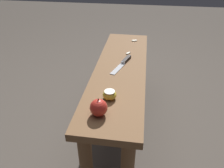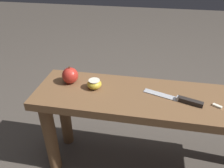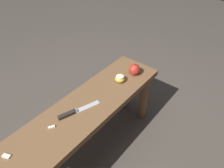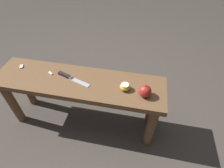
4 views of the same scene
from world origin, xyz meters
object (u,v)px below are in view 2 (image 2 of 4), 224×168
object	(u,v)px
wooden_bench	(163,114)
knife	(181,99)
apple_whole	(70,75)
apple_cut	(94,84)

from	to	relation	value
wooden_bench	knife	world-z (taller)	knife
apple_whole	knife	bearing A→B (deg)	-6.63
wooden_bench	apple_cut	world-z (taller)	apple_cut
apple_whole	apple_cut	world-z (taller)	apple_whole
wooden_bench	apple_whole	bearing A→B (deg)	174.32
wooden_bench	apple_whole	world-z (taller)	apple_whole
knife	apple_cut	bearing A→B (deg)	13.88
wooden_bench	knife	size ratio (longest dim) A/B	4.68
apple_cut	apple_whole	bearing A→B (deg)	167.29
knife	apple_cut	size ratio (longest dim) A/B	3.75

